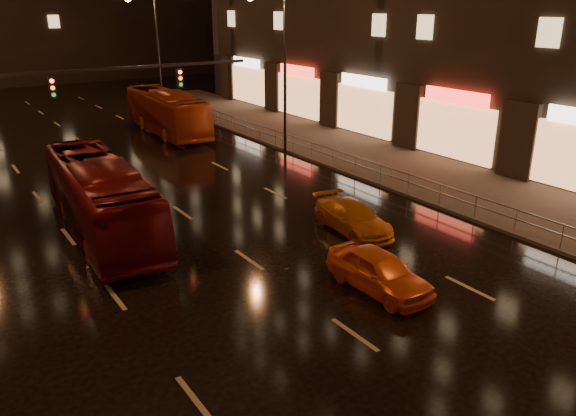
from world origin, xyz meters
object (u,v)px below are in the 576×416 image
Objects in this scene: bus_red at (100,197)px; taxi_near at (379,271)px; bus_curb at (166,112)px; taxi_far at (353,217)px.

taxi_near is at bearing -55.40° from bus_red.
taxi_near is at bearing -94.92° from bus_curb.
bus_curb is at bearing 81.24° from taxi_near.
taxi_far is at bearing -89.79° from bus_curb.
taxi_near is 0.96× the size of taxi_far.
bus_curb is (9.60, 16.37, 0.02)m from bus_red.
bus_curb is at bearing 63.52° from bus_red.
bus_curb is 26.74m from taxi_near.
bus_curb reaches higher than taxi_near.
bus_red is 10.36m from taxi_far.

